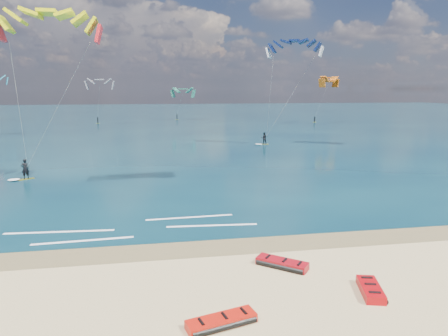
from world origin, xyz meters
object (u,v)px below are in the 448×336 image
Objects in this scene: kitesurfer_main at (36,90)px; packed_kite_right at (370,293)px; kitesurfer_far at (280,87)px; packed_kite_mid at (282,267)px; packed_kite_left at (221,325)px.

packed_kite_right is at bearing -86.08° from kitesurfer_main.
packed_kite_right is 29.75m from kitesurfer_main.
kitesurfer_far is (27.13, 19.50, 0.36)m from kitesurfer_main.
packed_kite_right is 0.13× the size of kitesurfer_far.
kitesurfer_main is at bearing 167.69° from packed_kite_mid.
kitesurfer_main reaches higher than packed_kite_right.
kitesurfer_far reaches higher than packed_kite_mid.
kitesurfer_main reaches higher than packed_kite_mid.
packed_kite_mid is 25.83m from kitesurfer_main.
packed_kite_mid is at bearing 34.85° from packed_kite_left.
packed_kite_mid is 1.23× the size of packed_kite_right.
packed_kite_right is at bearing -8.09° from packed_kite_mid.
packed_kite_left is 46.21m from kitesurfer_far.
packed_kite_mid is at bearing -86.68° from kitesurfer_main.
packed_kite_right is at bearing -94.93° from kitesurfer_far.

